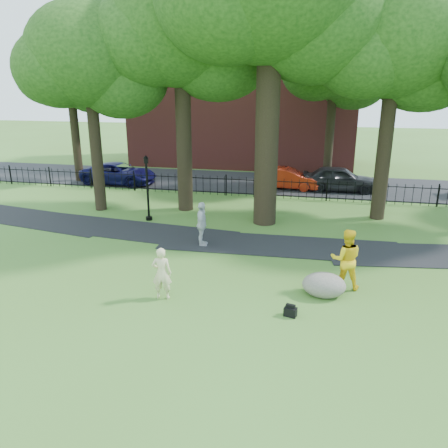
% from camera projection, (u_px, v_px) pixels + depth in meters
% --- Properties ---
extents(ground, '(120.00, 120.00, 0.00)m').
position_uv_depth(ground, '(238.00, 283.00, 14.99)').
color(ground, '#466A25').
rests_on(ground, ground).
extents(footpath, '(36.07, 3.85, 0.03)m').
position_uv_depth(footpath, '(279.00, 246.00, 18.42)').
color(footpath, black).
rests_on(footpath, ground).
extents(street, '(80.00, 7.00, 0.02)m').
position_uv_depth(street, '(281.00, 184.00, 29.87)').
color(street, black).
rests_on(street, ground).
extents(iron_fence, '(44.00, 0.04, 1.20)m').
position_uv_depth(iron_fence, '(275.00, 188.00, 25.97)').
color(iron_fence, black).
rests_on(iron_fence, ground).
extents(brick_building, '(18.00, 8.00, 12.00)m').
position_uv_depth(brick_building, '(245.00, 90.00, 36.29)').
color(brick_building, brown).
rests_on(brick_building, ground).
extents(tree_row, '(26.82, 7.96, 12.42)m').
position_uv_depth(tree_row, '(284.00, 47.00, 20.20)').
color(tree_row, black).
rests_on(tree_row, ground).
extents(woman, '(0.68, 0.50, 1.71)m').
position_uv_depth(woman, '(162.00, 273.00, 13.69)').
color(woman, beige).
rests_on(woman, ground).
extents(man, '(1.05, 0.84, 2.06)m').
position_uv_depth(man, '(346.00, 259.00, 14.34)').
color(man, yellow).
rests_on(man, ground).
extents(pedestrian, '(0.63, 1.17, 1.89)m').
position_uv_depth(pedestrian, '(202.00, 224.00, 18.17)').
color(pedestrian, silver).
rests_on(pedestrian, ground).
extents(boulder, '(1.47, 1.15, 0.81)m').
position_uv_depth(boulder, '(324.00, 283.00, 14.02)').
color(boulder, slate).
rests_on(boulder, ground).
extents(lamppost, '(0.32, 0.32, 3.26)m').
position_uv_depth(lamppost, '(147.00, 189.00, 21.44)').
color(lamppost, black).
rests_on(lamppost, ground).
extents(backpack, '(0.41, 0.31, 0.27)m').
position_uv_depth(backpack, '(290.00, 312.00, 12.82)').
color(backpack, black).
rests_on(backpack, ground).
extents(red_bag, '(0.39, 0.29, 0.24)m').
position_uv_depth(red_bag, '(335.00, 285.00, 14.53)').
color(red_bag, maroon).
rests_on(red_bag, ground).
extents(red_sedan, '(4.24, 1.76, 1.36)m').
position_uv_depth(red_sedan, '(287.00, 178.00, 28.28)').
color(red_sedan, '#A1200C').
rests_on(red_sedan, ground).
extents(navy_van, '(5.27, 2.68, 1.43)m').
position_uv_depth(navy_van, '(119.00, 173.00, 29.68)').
color(navy_van, '#0B0B3A').
rests_on(navy_van, ground).
extents(grey_car, '(4.71, 2.02, 1.59)m').
position_uv_depth(grey_car, '(339.00, 179.00, 27.68)').
color(grey_car, black).
rests_on(grey_car, ground).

